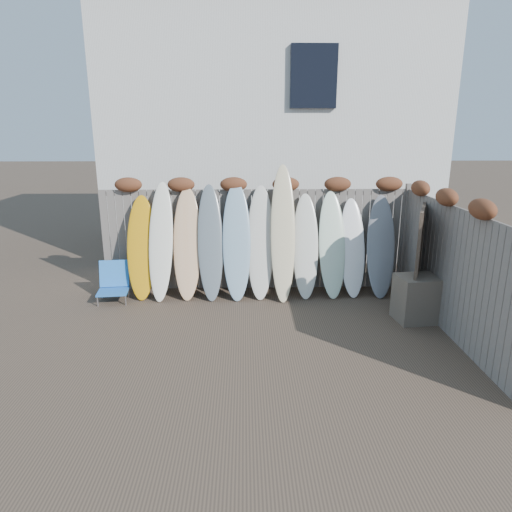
{
  "coord_description": "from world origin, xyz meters",
  "views": [
    {
      "loc": [
        -0.19,
        -6.4,
        3.13
      ],
      "look_at": [
        0.0,
        1.2,
        1.0
      ],
      "focal_mm": 32.0,
      "sensor_mm": 36.0,
      "label": 1
    }
  ],
  "objects_px": {
    "lattice_panel": "(418,261)",
    "wooden_crate": "(417,299)",
    "beach_chair": "(114,283)",
    "surfboard_0": "(142,248)"
  },
  "relations": [
    {
      "from": "wooden_crate",
      "to": "surfboard_0",
      "type": "xyz_separation_m",
      "value": [
        -4.82,
        1.31,
        0.57
      ]
    },
    {
      "from": "wooden_crate",
      "to": "surfboard_0",
      "type": "relative_size",
      "value": 0.39
    },
    {
      "from": "beach_chair",
      "to": "surfboard_0",
      "type": "xyz_separation_m",
      "value": [
        0.52,
        0.19,
        0.63
      ]
    },
    {
      "from": "beach_chair",
      "to": "wooden_crate",
      "type": "height_order",
      "value": "wooden_crate"
    },
    {
      "from": "lattice_panel",
      "to": "wooden_crate",
      "type": "bearing_deg",
      "value": -83.31
    },
    {
      "from": "lattice_panel",
      "to": "surfboard_0",
      "type": "bearing_deg",
      "value": -167.34
    },
    {
      "from": "lattice_panel",
      "to": "surfboard_0",
      "type": "relative_size",
      "value": 0.94
    },
    {
      "from": "beach_chair",
      "to": "lattice_panel",
      "type": "relative_size",
      "value": 0.39
    },
    {
      "from": "beach_chair",
      "to": "wooden_crate",
      "type": "xyz_separation_m",
      "value": [
        5.35,
        -1.11,
        0.05
      ]
    },
    {
      "from": "wooden_crate",
      "to": "surfboard_0",
      "type": "height_order",
      "value": "surfboard_0"
    }
  ]
}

